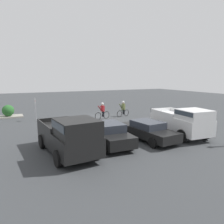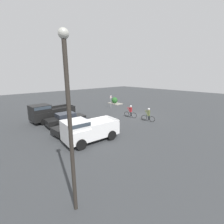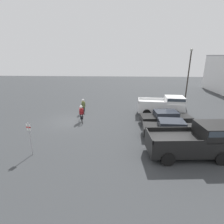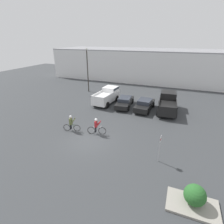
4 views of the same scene
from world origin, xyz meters
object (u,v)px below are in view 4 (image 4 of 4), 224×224
at_px(cyclist_0, 96,126).
at_px(cyclist_1, 71,123).
at_px(sedan_1, 145,105).
at_px(pickup_truck_0, 107,95).
at_px(pickup_truck_1, 168,102).
at_px(sedan_0, 125,102).
at_px(shrub, 195,195).
at_px(lamppost, 87,67).
at_px(fire_lane_sign, 160,146).

distance_m(cyclist_0, cyclist_1, 2.65).
bearing_deg(sedan_1, pickup_truck_0, 173.58).
bearing_deg(pickup_truck_1, sedan_0, -174.40).
height_order(pickup_truck_0, sedan_0, pickup_truck_0).
xyz_separation_m(pickup_truck_0, cyclist_0, (2.52, -8.55, -0.26)).
relative_size(sedan_0, pickup_truck_1, 0.89).
relative_size(cyclist_0, shrub, 1.51).
relative_size(pickup_truck_0, cyclist_0, 2.75).
distance_m(pickup_truck_1, lamppost, 14.60).
relative_size(sedan_0, fire_lane_sign, 2.10).
height_order(sedan_1, cyclist_1, cyclist_1).
relative_size(fire_lane_sign, lamppost, 0.32).
height_order(sedan_1, shrub, sedan_1).
height_order(sedan_0, cyclist_0, cyclist_0).
distance_m(sedan_1, lamppost, 12.44).
relative_size(sedan_1, cyclist_1, 2.62).
bearing_deg(cyclist_0, sedan_0, 88.24).
xyz_separation_m(pickup_truck_0, fire_lane_sign, (8.75, -10.54, 0.27)).
xyz_separation_m(sedan_0, pickup_truck_1, (5.57, 0.55, 0.47)).
bearing_deg(pickup_truck_0, cyclist_1, -90.65).
bearing_deg(lamppost, cyclist_1, -68.28).
relative_size(cyclist_1, fire_lane_sign, 0.75).
distance_m(sedan_0, shrub, 15.71).
bearing_deg(sedan_1, cyclist_0, -111.06).
bearing_deg(shrub, lamppost, 132.54).
height_order(cyclist_1, lamppost, lamppost).
relative_size(pickup_truck_0, fire_lane_sign, 2.17).
relative_size(sedan_0, cyclist_0, 2.65).
bearing_deg(cyclist_1, pickup_truck_0, 89.35).
height_order(pickup_truck_0, shrub, pickup_truck_0).
xyz_separation_m(sedan_0, lamppost, (-8.11, 4.62, 3.51)).
bearing_deg(fire_lane_sign, pickup_truck_0, 129.70).
bearing_deg(cyclist_1, shrub, -23.09).
bearing_deg(lamppost, pickup_truck_1, -16.59).
bearing_deg(pickup_truck_1, fire_lane_sign, -87.83).
xyz_separation_m(fire_lane_sign, lamppost, (-14.09, 14.78, 2.80)).
xyz_separation_m(cyclist_1, fire_lane_sign, (8.85, -1.62, 0.51)).
relative_size(sedan_1, lamppost, 0.63).
relative_size(pickup_truck_0, sedan_0, 1.04).
relative_size(sedan_1, shrub, 3.76).
xyz_separation_m(pickup_truck_0, cyclist_1, (-0.10, -8.91, -0.24)).
distance_m(sedan_0, fire_lane_sign, 11.80).
relative_size(sedan_0, cyclist_1, 2.79).
bearing_deg(pickup_truck_1, shrub, -78.68).
distance_m(lamppost, shrub, 24.58).
height_order(pickup_truck_0, lamppost, lamppost).
relative_size(sedan_0, shrub, 4.01).
distance_m(cyclist_0, fire_lane_sign, 6.56).
bearing_deg(sedan_1, shrub, -67.02).
bearing_deg(cyclist_0, pickup_truck_1, 56.27).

